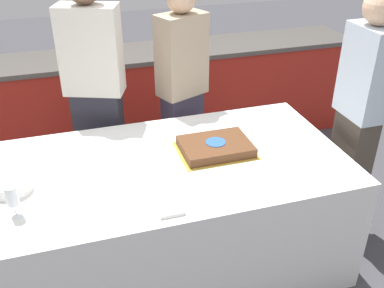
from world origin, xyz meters
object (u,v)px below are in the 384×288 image
at_px(person_cutting_cake, 182,93).
at_px(person_standing_back, 96,96).
at_px(cake, 216,147).
at_px(wine_glass, 12,197).
at_px(person_seated_right, 359,116).
at_px(plate_stack, 12,186).

bearing_deg(person_cutting_cake, person_standing_back, -22.75).
bearing_deg(cake, person_standing_back, 130.43).
bearing_deg(cake, wine_glass, -165.44).
xyz_separation_m(person_cutting_cake, person_seated_right, (0.97, -0.78, 0.04)).
relative_size(person_cutting_cake, person_seated_right, 0.97).
relative_size(cake, person_seated_right, 0.27).
height_order(wine_glass, person_standing_back, person_standing_back).
relative_size(wine_glass, person_standing_back, 0.10).
relative_size(plate_stack, person_cutting_cake, 0.12).
distance_m(plate_stack, person_seated_right, 2.13).
bearing_deg(person_seated_right, plate_stack, -89.04).
relative_size(wine_glass, person_seated_right, 0.10).
relative_size(plate_stack, person_seated_right, 0.12).
xyz_separation_m(wine_glass, person_seated_right, (2.11, 0.26, 0.00)).
bearing_deg(cake, plate_stack, -176.20).
bearing_deg(wine_glass, person_seated_right, 6.90).
xyz_separation_m(cake, person_standing_back, (-0.63, 0.73, 0.11)).
height_order(cake, plate_stack, cake).
bearing_deg(person_standing_back, person_cutting_cake, -158.87).
relative_size(person_cutting_cake, person_standing_back, 0.94).
distance_m(wine_glass, person_seated_right, 2.13).
bearing_deg(person_standing_back, person_seated_right, 175.14).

